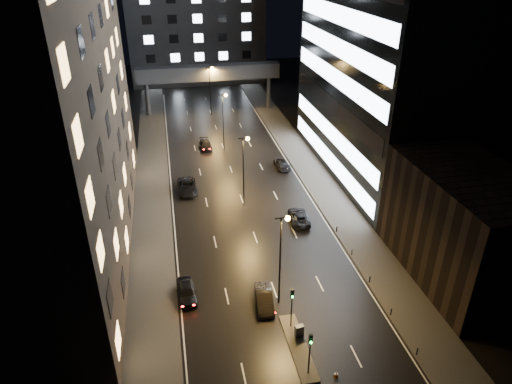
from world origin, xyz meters
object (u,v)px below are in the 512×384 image
car_away_a (187,291)px  car_toward_a (299,217)px  car_away_d (206,145)px  car_toward_b (282,164)px  car_away_b (264,299)px  car_away_c (187,187)px  utility_cabinet (299,331)px

car_away_a → car_toward_a: car_away_a is taller
car_away_d → car_toward_b: 15.43m
car_away_d → car_toward_b: (11.28, -10.52, 0.02)m
car_away_b → car_away_a: bearing=166.3°
car_away_a → car_away_c: (1.62, 23.09, 0.05)m
car_away_c → utility_cabinet: 31.61m
car_away_a → car_toward_b: car_away_a is taller
car_toward_a → car_toward_b: car_toward_a is taller
car_away_a → car_away_c: 23.15m
car_away_a → car_toward_b: size_ratio=0.94×
car_away_a → utility_cabinet: 12.24m
car_away_b → utility_cabinet: size_ratio=3.82×
car_away_c → car_away_d: bearing=73.5°
car_toward_a → car_toward_b: bearing=-91.0°
car_away_b → car_toward_b: 32.45m
car_away_d → car_toward_a: (9.41, -26.92, 0.04)m
car_away_c → car_toward_a: car_away_c is taller
car_toward_b → utility_cabinet: bearing=77.9°
car_away_a → car_away_b: 7.95m
car_away_b → car_toward_a: (7.81, 14.57, -0.05)m
car_away_d → utility_cabinet: utility_cabinet is taller
car_toward_a → car_toward_b: 16.51m
car_away_c → car_toward_b: size_ratio=1.22×
car_away_b → car_away_d: size_ratio=1.00×
car_away_b → car_away_c: 26.39m
car_away_b → utility_cabinet: (2.20, -4.84, -0.01)m
car_away_d → car_toward_a: size_ratio=0.90×
car_away_c → car_toward_a: (13.70, -11.16, -0.09)m
car_away_d → car_away_b: bearing=-90.4°
car_away_b → car_away_d: car_away_b is taller
car_toward_a → utility_cabinet: car_toward_a is taller
car_away_a → car_away_b: car_away_b is taller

